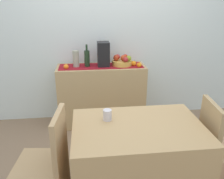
{
  "coord_description": "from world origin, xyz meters",
  "views": [
    {
      "loc": [
        -0.33,
        -2.24,
        1.73
      ],
      "look_at": [
        -0.03,
        0.35,
        0.73
      ],
      "focal_mm": 38.36,
      "sensor_mm": 36.0,
      "label": 1
    }
  ],
  "objects": [
    {
      "name": "coffee_cup",
      "position": [
        -0.15,
        -0.41,
        0.79
      ],
      "size": [
        0.07,
        0.07,
        0.1
      ],
      "primitive_type": "cylinder",
      "color": "silver",
      "rests_on": "dining_table"
    },
    {
      "name": "apple_front",
      "position": [
        0.21,
        0.83,
        0.96
      ],
      "size": [
        0.07,
        0.07,
        0.07
      ],
      "primitive_type": "sphere",
      "color": "#AD2629",
      "rests_on": "fruit_bowl"
    },
    {
      "name": "sideboard_console",
      "position": [
        -0.11,
        0.92,
        0.43
      ],
      "size": [
        1.2,
        0.42,
        0.85
      ],
      "primitive_type": "cube",
      "color": "tan",
      "rests_on": "ground"
    },
    {
      "name": "ground_plane",
      "position": [
        0.0,
        0.0,
        -0.01
      ],
      "size": [
        6.4,
        6.4,
        0.02
      ],
      "primitive_type": "cube",
      "color": "#876A52",
      "rests_on": "ground"
    },
    {
      "name": "apple_center",
      "position": [
        0.26,
        0.88,
        0.96
      ],
      "size": [
        0.08,
        0.08,
        0.08
      ],
      "primitive_type": "sphere",
      "color": "olive",
      "rests_on": "fruit_bowl"
    },
    {
      "name": "apple_upper",
      "position": [
        0.23,
        0.98,
        0.96
      ],
      "size": [
        0.07,
        0.07,
        0.07
      ],
      "primitive_type": "sphere",
      "color": "red",
      "rests_on": "fruit_bowl"
    },
    {
      "name": "orange_loose_end",
      "position": [
        0.33,
        0.88,
        0.89
      ],
      "size": [
        0.07,
        0.07,
        0.07
      ],
      "primitive_type": "sphere",
      "color": "orange",
      "rests_on": "sideboard_console"
    },
    {
      "name": "apple_right",
      "position": [
        0.1,
        0.92,
        0.97
      ],
      "size": [
        0.08,
        0.08,
        0.08
      ],
      "primitive_type": "sphere",
      "color": "#AC3119",
      "rests_on": "fruit_bowl"
    },
    {
      "name": "ceramic_vase",
      "position": [
        -0.45,
        0.92,
        0.96
      ],
      "size": [
        0.09,
        0.09,
        0.22
      ],
      "primitive_type": "cylinder",
      "color": "#9A9A88",
      "rests_on": "sideboard_console"
    },
    {
      "name": "orange_loose_mid",
      "position": [
        -0.57,
        0.84,
        0.89
      ],
      "size": [
        0.07,
        0.07,
        0.07
      ],
      "primitive_type": "sphere",
      "color": "orange",
      "rests_on": "sideboard_console"
    },
    {
      "name": "orange_loose_near_bowl",
      "position": [
        0.39,
        0.81,
        0.89
      ],
      "size": [
        0.07,
        0.07,
        0.07
      ],
      "primitive_type": "sphere",
      "color": "orange",
      "rests_on": "sideboard_console"
    },
    {
      "name": "wine_bottle",
      "position": [
        -0.3,
        0.92,
        0.97
      ],
      "size": [
        0.07,
        0.07,
        0.3
      ],
      "color": "#1D321E",
      "rests_on": "sideboard_console"
    },
    {
      "name": "chair_by_corner",
      "position": [
        0.9,
        -0.54,
        0.27
      ],
      "size": [
        0.44,
        0.44,
        0.9
      ],
      "color": "tan",
      "rests_on": "ground"
    },
    {
      "name": "table_runner",
      "position": [
        -0.11,
        0.92,
        0.86
      ],
      "size": [
        1.13,
        0.32,
        0.01
      ],
      "primitive_type": "cube",
      "color": "maroon",
      "rests_on": "sideboard_console"
    },
    {
      "name": "coffee_maker",
      "position": [
        -0.08,
        0.92,
        1.02
      ],
      "size": [
        0.16,
        0.18,
        0.33
      ],
      "primitive_type": "cube",
      "color": "black",
      "rests_on": "sideboard_console"
    },
    {
      "name": "room_wall_rear",
      "position": [
        0.0,
        1.18,
        1.35
      ],
      "size": [
        6.4,
        0.06,
        2.7
      ],
      "primitive_type": "cube",
      "color": "silver",
      "rests_on": "ground"
    },
    {
      "name": "apple_rear",
      "position": [
        0.12,
        0.99,
        0.96
      ],
      "size": [
        0.07,
        0.07,
        0.07
      ],
      "primitive_type": "sphere",
      "color": "#B0262E",
      "rests_on": "fruit_bowl"
    },
    {
      "name": "fruit_bowl",
      "position": [
        0.18,
        0.92,
        0.89
      ],
      "size": [
        0.27,
        0.27,
        0.07
      ],
      "primitive_type": "cylinder",
      "color": "gold",
      "rests_on": "table_runner"
    },
    {
      "name": "apple_left",
      "position": [
        0.19,
        0.91,
        0.96
      ],
      "size": [
        0.08,
        0.08,
        0.08
      ],
      "primitive_type": "sphere",
      "color": "#BB3C1E",
      "rests_on": "fruit_bowl"
    },
    {
      "name": "dining_table",
      "position": [
        0.09,
        -0.54,
        0.37
      ],
      "size": [
        1.09,
        0.75,
        0.74
      ],
      "primitive_type": "cube",
      "color": "tan",
      "rests_on": "ground"
    }
  ]
}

